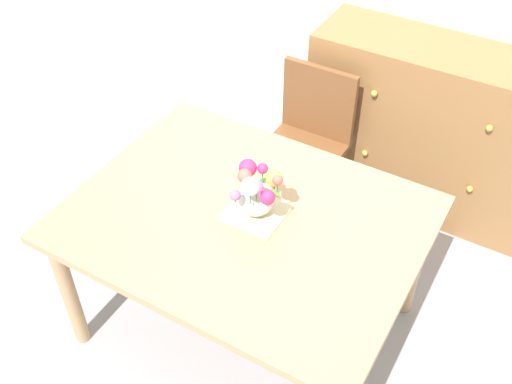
# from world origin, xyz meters

# --- Properties ---
(ground_plane) EXTENTS (12.00, 12.00, 0.00)m
(ground_plane) POSITION_xyz_m (0.00, 0.00, 0.00)
(ground_plane) COLOR #939399
(dining_table) EXTENTS (1.46, 1.12, 0.75)m
(dining_table) POSITION_xyz_m (0.00, 0.00, 0.67)
(dining_table) COLOR tan
(dining_table) RESTS_ON ground_plane
(chair_far) EXTENTS (0.42, 0.42, 0.90)m
(chair_far) POSITION_xyz_m (-0.14, 0.90, 0.52)
(chair_far) COLOR brown
(chair_far) RESTS_ON ground_plane
(dresser) EXTENTS (1.40, 0.47, 1.00)m
(dresser) POSITION_xyz_m (0.43, 1.33, 0.50)
(dresser) COLOR olive
(dresser) RESTS_ON ground_plane
(placemat) EXTENTS (0.24, 0.24, 0.01)m
(placemat) POSITION_xyz_m (0.03, 0.04, 0.76)
(placemat) COLOR #CCB789
(placemat) RESTS_ON dining_table
(flower_vase) EXTENTS (0.21, 0.22, 0.26)m
(flower_vase) POSITION_xyz_m (0.04, 0.03, 0.89)
(flower_vase) COLOR silver
(flower_vase) RESTS_ON placemat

